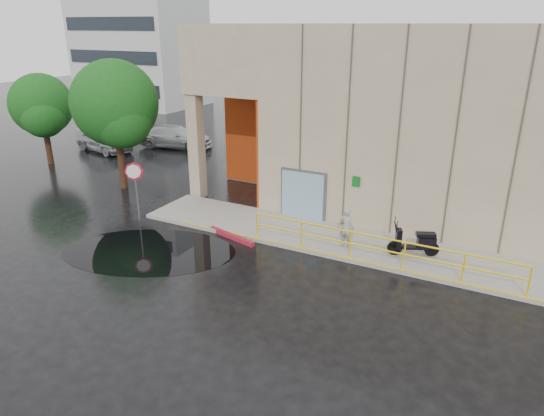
# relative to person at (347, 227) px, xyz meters

# --- Properties ---
(ground) EXTENTS (120.00, 120.00, 0.00)m
(ground) POSITION_rel_person_xyz_m (-2.86, -3.97, -0.92)
(ground) COLOR black
(ground) RESTS_ON ground
(sidewalk) EXTENTS (20.00, 3.00, 0.15)m
(sidewalk) POSITION_rel_person_xyz_m (1.14, 0.53, -0.84)
(sidewalk) COLOR gray
(sidewalk) RESTS_ON ground
(building) EXTENTS (20.00, 10.17, 8.00)m
(building) POSITION_rel_person_xyz_m (2.24, 7.01, 3.29)
(building) COLOR tan
(building) RESTS_ON ground
(guardrail) EXTENTS (9.56, 0.06, 1.03)m
(guardrail) POSITION_rel_person_xyz_m (1.39, -0.82, -0.24)
(guardrail) COLOR yellow
(guardrail) RESTS_ON sidewalk
(distant_building) EXTENTS (12.00, 8.08, 15.00)m
(distant_building) POSITION_rel_person_xyz_m (-30.86, 24.01, 6.58)
(distant_building) COLOR silver
(distant_building) RESTS_ON ground
(person) EXTENTS (0.61, 0.45, 1.54)m
(person) POSITION_rel_person_xyz_m (0.00, 0.00, 0.00)
(person) COLOR #99999D
(person) RESTS_ON sidewalk
(scooter) EXTENTS (1.87, 1.25, 1.42)m
(scooter) POSITION_rel_person_xyz_m (2.42, 0.42, 0.04)
(scooter) COLOR black
(scooter) RESTS_ON sidewalk
(stop_sign) EXTENTS (0.64, 0.52, 2.60)m
(stop_sign) POSITION_rel_person_xyz_m (-8.94, -1.34, 0.98)
(stop_sign) COLOR slate
(stop_sign) RESTS_ON ground
(red_curb) EXTENTS (2.37, 0.78, 0.18)m
(red_curb) POSITION_rel_person_xyz_m (-4.37, -1.09, -0.83)
(red_curb) COLOR maroon
(red_curb) RESTS_ON ground
(puddle) EXTENTS (7.60, 6.20, 0.01)m
(puddle) POSITION_rel_person_xyz_m (-6.51, -3.51, -0.92)
(puddle) COLOR black
(puddle) RESTS_ON ground
(car_a) EXTENTS (4.79, 2.74, 1.54)m
(car_a) POSITION_rel_person_xyz_m (-19.39, 6.98, -0.15)
(car_a) COLOR #A3A7AB
(car_a) RESTS_ON ground
(car_b) EXTENTS (3.93, 1.53, 1.27)m
(car_b) POSITION_rel_person_xyz_m (-21.46, 8.88, -0.28)
(car_b) COLOR white
(car_b) RESTS_ON ground
(car_c) EXTENTS (5.46, 3.11, 1.49)m
(car_c) POSITION_rel_person_xyz_m (-15.86, 10.03, -0.17)
(car_c) COLOR #B2B6BA
(car_c) RESTS_ON ground
(tree_near) EXTENTS (4.24, 4.24, 6.47)m
(tree_near) POSITION_rel_person_xyz_m (-12.58, 1.69, 3.26)
(tree_near) COLOR #311C10
(tree_near) RESTS_ON ground
(tree_far) EXTENTS (3.65, 3.59, 5.37)m
(tree_far) POSITION_rel_person_xyz_m (-19.89, 3.10, 2.50)
(tree_far) COLOR #311C10
(tree_far) RESTS_ON ground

